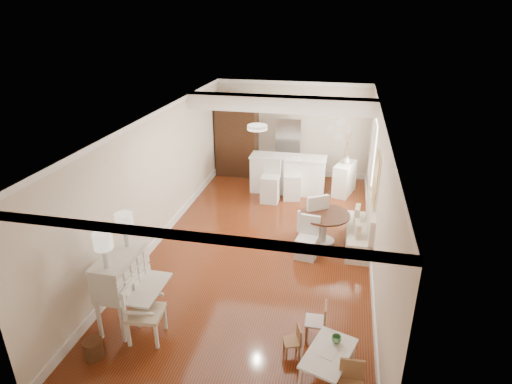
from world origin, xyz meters
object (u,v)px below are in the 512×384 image
at_px(slip_chair_far, 312,214).
at_px(breakfast_counter, 288,174).
at_px(secretary_bureau, 123,289).
at_px(dining_table, 324,229).
at_px(kids_chair_a, 292,341).
at_px(fridge, 300,150).
at_px(kids_chair_b, 316,321).
at_px(wicker_basket, 93,349).
at_px(slip_chair_near, 307,238).
at_px(kids_table, 328,365).
at_px(bar_stool_right, 292,179).
at_px(pantry_cabinet, 237,137).
at_px(bar_stool_left, 270,182).
at_px(sideboard, 344,179).
at_px(gustavian_armchair, 145,312).

height_order(slip_chair_far, breakfast_counter, slip_chair_far).
height_order(secretary_bureau, dining_table, secretary_bureau).
relative_size(kids_chair_a, fridge, 0.28).
bearing_deg(kids_chair_a, kids_chair_b, 124.03).
relative_size(wicker_basket, slip_chair_near, 0.33).
bearing_deg(kids_table, wicker_basket, -174.60).
height_order(slip_chair_near, bar_stool_right, bar_stool_right).
bearing_deg(pantry_cabinet, bar_stool_right, -39.08).
xyz_separation_m(wicker_basket, breakfast_counter, (1.90, 6.66, 0.37)).
xyz_separation_m(bar_stool_left, bar_stool_right, (0.52, 0.30, -0.02)).
distance_m(kids_chair_a, slip_chair_far, 3.72).
relative_size(bar_stool_left, pantry_cabinet, 0.49).
distance_m(slip_chair_far, breakfast_counter, 2.47).
bearing_deg(slip_chair_near, kids_table, -69.66).
height_order(kids_table, breakfast_counter, breakfast_counter).
bearing_deg(kids_table, kids_chair_b, 107.35).
bearing_deg(breakfast_counter, sideboard, 7.55).
height_order(wicker_basket, fridge, fridge).
distance_m(secretary_bureau, bar_stool_left, 5.30).
bearing_deg(dining_table, slip_chair_far, 128.53).
bearing_deg(gustavian_armchair, bar_stool_left, -16.30).
distance_m(secretary_bureau, bar_stool_right, 5.75).
xyz_separation_m(gustavian_armchair, kids_chair_a, (2.22, 0.10, -0.23)).
height_order(kids_table, kids_chair_a, kids_chair_a).
bearing_deg(breakfast_counter, pantry_cabinet, 147.57).
bearing_deg(breakfast_counter, slip_chair_far, -69.24).
bearing_deg(sideboard, slip_chair_far, -88.18).
height_order(kids_chair_b, sideboard, sideboard).
bearing_deg(slip_chair_far, gustavian_armchair, 28.51).
height_order(gustavian_armchair, wicker_basket, gustavian_armchair).
bearing_deg(slip_chair_far, kids_table, 66.50).
bearing_deg(slip_chair_near, bar_stool_right, 112.99).
relative_size(secretary_bureau, bar_stool_left, 1.09).
bearing_deg(dining_table, kids_table, -85.35).
xyz_separation_m(wicker_basket, sideboard, (3.43, 6.86, 0.29)).
bearing_deg(breakfast_counter, kids_chair_b, -77.63).
xyz_separation_m(kids_table, dining_table, (-0.30, 3.67, 0.14)).
bearing_deg(bar_stool_right, breakfast_counter, 100.73).
relative_size(kids_table, bar_stool_right, 0.82).
bearing_deg(gustavian_armchair, secretary_bureau, 55.10).
height_order(kids_chair_a, kids_chair_b, kids_chair_b).
xyz_separation_m(slip_chair_far, pantry_cabinet, (-2.58, 3.39, 0.63)).
relative_size(slip_chair_near, slip_chair_far, 0.83).
distance_m(wicker_basket, dining_table, 5.03).
bearing_deg(kids_chair_b, kids_chair_a, -37.34).
xyz_separation_m(kids_table, pantry_cabinet, (-3.16, 7.42, 0.93)).
bearing_deg(wicker_basket, slip_chair_far, 57.43).
relative_size(breakfast_counter, bar_stool_left, 1.81).
bearing_deg(kids_chair_a, kids_table, 39.27).
xyz_separation_m(kids_chair_b, bar_stool_right, (-1.06, 5.16, 0.22)).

